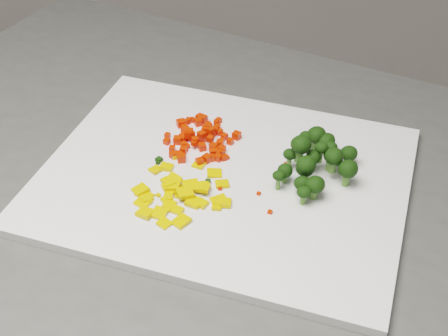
% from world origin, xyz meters
% --- Properties ---
extents(cutting_board, '(0.51, 0.42, 0.01)m').
position_xyz_m(cutting_board, '(0.44, 0.48, 0.91)').
color(cutting_board, white).
rests_on(cutting_board, counter_block).
extents(carrot_pile, '(0.10, 0.10, 0.03)m').
position_xyz_m(carrot_pile, '(0.39, 0.54, 0.93)').
color(carrot_pile, '#F11A02').
rests_on(carrot_pile, cutting_board).
extents(pepper_pile, '(0.12, 0.12, 0.02)m').
position_xyz_m(pepper_pile, '(0.39, 0.43, 0.92)').
color(pepper_pile, '#E6AA0C').
rests_on(pepper_pile, cutting_board).
extents(broccoli_pile, '(0.12, 0.12, 0.06)m').
position_xyz_m(broccoli_pile, '(0.55, 0.50, 0.94)').
color(broccoli_pile, black).
rests_on(broccoli_pile, cutting_board).
extents(carrot_cube_0, '(0.01, 0.01, 0.01)m').
position_xyz_m(carrot_cube_0, '(0.41, 0.56, 0.92)').
color(carrot_cube_0, '#F11A02').
rests_on(carrot_cube_0, carrot_pile).
extents(carrot_cube_1, '(0.01, 0.01, 0.01)m').
position_xyz_m(carrot_cube_1, '(0.42, 0.52, 0.92)').
color(carrot_cube_1, '#F11A02').
rests_on(carrot_cube_1, carrot_pile).
extents(carrot_cube_2, '(0.01, 0.01, 0.01)m').
position_xyz_m(carrot_cube_2, '(0.40, 0.52, 0.92)').
color(carrot_cube_2, '#F11A02').
rests_on(carrot_cube_2, carrot_pile).
extents(carrot_cube_3, '(0.01, 0.01, 0.01)m').
position_xyz_m(carrot_cube_3, '(0.41, 0.56, 0.92)').
color(carrot_cube_3, '#F11A02').
rests_on(carrot_cube_3, carrot_pile).
extents(carrot_cube_4, '(0.01, 0.01, 0.01)m').
position_xyz_m(carrot_cube_4, '(0.42, 0.55, 0.92)').
color(carrot_cube_4, '#F11A02').
rests_on(carrot_cube_4, carrot_pile).
extents(carrot_cube_5, '(0.01, 0.01, 0.01)m').
position_xyz_m(carrot_cube_5, '(0.42, 0.51, 0.92)').
color(carrot_cube_5, '#F11A02').
rests_on(carrot_cube_5, carrot_pile).
extents(carrot_cube_6, '(0.01, 0.01, 0.01)m').
position_xyz_m(carrot_cube_6, '(0.42, 0.52, 0.92)').
color(carrot_cube_6, '#F11A02').
rests_on(carrot_cube_6, carrot_pile).
extents(carrot_cube_7, '(0.01, 0.01, 0.01)m').
position_xyz_m(carrot_cube_7, '(0.40, 0.49, 0.92)').
color(carrot_cube_7, '#F11A02').
rests_on(carrot_cube_7, carrot_pile).
extents(carrot_cube_8, '(0.01, 0.01, 0.01)m').
position_xyz_m(carrot_cube_8, '(0.42, 0.55, 0.92)').
color(carrot_cube_8, '#F11A02').
rests_on(carrot_cube_8, carrot_pile).
extents(carrot_cube_9, '(0.01, 0.01, 0.01)m').
position_xyz_m(carrot_cube_9, '(0.35, 0.53, 0.92)').
color(carrot_cube_9, '#F11A02').
rests_on(carrot_cube_9, carrot_pile).
extents(carrot_cube_10, '(0.01, 0.01, 0.01)m').
position_xyz_m(carrot_cube_10, '(0.40, 0.55, 0.93)').
color(carrot_cube_10, '#F11A02').
rests_on(carrot_cube_10, carrot_pile).
extents(carrot_cube_11, '(0.01, 0.01, 0.01)m').
position_xyz_m(carrot_cube_11, '(0.37, 0.56, 0.92)').
color(carrot_cube_11, '#F11A02').
rests_on(carrot_cube_11, carrot_pile).
extents(carrot_cube_12, '(0.01, 0.01, 0.01)m').
position_xyz_m(carrot_cube_12, '(0.38, 0.54, 0.92)').
color(carrot_cube_12, '#F11A02').
rests_on(carrot_cube_12, carrot_pile).
extents(carrot_cube_13, '(0.01, 0.01, 0.01)m').
position_xyz_m(carrot_cube_13, '(0.41, 0.55, 0.92)').
color(carrot_cube_13, '#F11A02').
rests_on(carrot_cube_13, carrot_pile).
extents(carrot_cube_14, '(0.01, 0.01, 0.01)m').
position_xyz_m(carrot_cube_14, '(0.37, 0.59, 0.92)').
color(carrot_cube_14, '#F11A02').
rests_on(carrot_cube_14, carrot_pile).
extents(carrot_cube_15, '(0.01, 0.01, 0.01)m').
position_xyz_m(carrot_cube_15, '(0.41, 0.57, 0.92)').
color(carrot_cube_15, '#F11A02').
rests_on(carrot_cube_15, carrot_pile).
extents(carrot_cube_16, '(0.01, 0.01, 0.01)m').
position_xyz_m(carrot_cube_16, '(0.40, 0.56, 0.92)').
color(carrot_cube_16, '#F11A02').
rests_on(carrot_cube_16, carrot_pile).
extents(carrot_cube_17, '(0.01, 0.01, 0.01)m').
position_xyz_m(carrot_cube_17, '(0.37, 0.54, 0.92)').
color(carrot_cube_17, '#F11A02').
rests_on(carrot_cube_17, carrot_pile).
extents(carrot_cube_18, '(0.01, 0.01, 0.01)m').
position_xyz_m(carrot_cube_18, '(0.41, 0.59, 0.92)').
color(carrot_cube_18, '#F11A02').
rests_on(carrot_cube_18, carrot_pile).
extents(carrot_cube_19, '(0.01, 0.01, 0.01)m').
position_xyz_m(carrot_cube_19, '(0.39, 0.54, 0.92)').
color(carrot_cube_19, '#F11A02').
rests_on(carrot_cube_19, carrot_pile).
extents(carrot_cube_20, '(0.01, 0.01, 0.01)m').
position_xyz_m(carrot_cube_20, '(0.37, 0.51, 0.92)').
color(carrot_cube_20, '#F11A02').
rests_on(carrot_cube_20, carrot_pile).
extents(carrot_cube_21, '(0.01, 0.01, 0.01)m').
position_xyz_m(carrot_cube_21, '(0.42, 0.52, 0.92)').
color(carrot_cube_21, '#F11A02').
rests_on(carrot_cube_21, carrot_pile).
extents(carrot_cube_22, '(0.01, 0.01, 0.01)m').
position_xyz_m(carrot_cube_22, '(0.37, 0.54, 0.92)').
color(carrot_cube_22, '#F11A02').
rests_on(carrot_cube_22, carrot_pile).
extents(carrot_cube_23, '(0.01, 0.01, 0.01)m').
position_xyz_m(carrot_cube_23, '(0.43, 0.54, 0.92)').
color(carrot_cube_23, '#F11A02').
rests_on(carrot_cube_23, carrot_pile).
extents(carrot_cube_24, '(0.01, 0.01, 0.01)m').
position_xyz_m(carrot_cube_24, '(0.37, 0.55, 0.92)').
color(carrot_cube_24, '#F11A02').
rests_on(carrot_cube_24, carrot_pile).
extents(carrot_cube_25, '(0.01, 0.01, 0.01)m').
position_xyz_m(carrot_cube_25, '(0.39, 0.55, 0.92)').
color(carrot_cube_25, '#F11A02').
rests_on(carrot_cube_25, carrot_pile).
extents(carrot_cube_26, '(0.01, 0.01, 0.01)m').
position_xyz_m(carrot_cube_26, '(0.37, 0.52, 0.92)').
color(carrot_cube_26, '#F11A02').
rests_on(carrot_cube_26, carrot_pile).
extents(carrot_cube_27, '(0.01, 0.01, 0.01)m').
position_xyz_m(carrot_cube_27, '(0.43, 0.51, 0.92)').
color(carrot_cube_27, '#F11A02').
rests_on(carrot_cube_27, carrot_pile).
extents(carrot_cube_28, '(0.01, 0.01, 0.01)m').
position_xyz_m(carrot_cube_28, '(0.36, 0.57, 0.92)').
color(carrot_cube_28, '#F11A02').
rests_on(carrot_cube_28, carrot_pile).
extents(carrot_cube_29, '(0.01, 0.01, 0.01)m').
position_xyz_m(carrot_cube_29, '(0.40, 0.58, 0.92)').
color(carrot_cube_29, '#F11A02').
rests_on(carrot_cube_29, carrot_pile).
extents(carrot_cube_30, '(0.01, 0.01, 0.01)m').
position_xyz_m(carrot_cube_30, '(0.36, 0.58, 0.92)').
color(carrot_cube_30, '#F11A02').
rests_on(carrot_cube_30, carrot_pile).
extents(carrot_cube_31, '(0.01, 0.01, 0.01)m').
position_xyz_m(carrot_cube_31, '(0.36, 0.53, 0.92)').
color(carrot_cube_31, '#F11A02').
rests_on(carrot_cube_31, carrot_pile).
extents(carrot_cube_32, '(0.01, 0.01, 0.01)m').
position_xyz_m(carrot_cube_32, '(0.41, 0.50, 0.92)').
color(carrot_cube_32, '#F11A02').
rests_on(carrot_cube_32, carrot_pile).
extents(carrot_cube_33, '(0.01, 0.01, 0.01)m').
position_xyz_m(carrot_cube_33, '(0.36, 0.57, 0.92)').
color(carrot_cube_33, '#F11A02').
rests_on(carrot_cube_33, carrot_pile).
extents(carrot_cube_34, '(0.01, 0.01, 0.01)m').
position_xyz_m(carrot_cube_34, '(0.39, 0.54, 0.92)').
color(carrot_cube_34, '#F11A02').
rests_on(carrot_cube_34, carrot_pile).
extents(carrot_cube_35, '(0.01, 0.01, 0.01)m').
position_xyz_m(carrot_cube_35, '(0.38, 0.52, 0.92)').
color(carrot_cube_35, '#F11A02').
rests_on(carrot_cube_35, carrot_pile).
extents(carrot_cube_36, '(0.01, 0.01, 0.01)m').
position_xyz_m(carrot_cube_36, '(0.41, 0.50, 0.92)').
color(carrot_cube_36, '#F11A02').
rests_on(carrot_cube_36, carrot_pile).
extents(carrot_cube_37, '(0.01, 0.01, 0.01)m').
position_xyz_m(carrot_cube_37, '(0.36, 0.50, 0.92)').
color(carrot_cube_37, '#F11A02').
rests_on(carrot_cube_37, carrot_pile).
extents(carrot_cube_38, '(0.01, 0.01, 0.01)m').
position_xyz_m(carrot_cube_38, '(0.41, 0.56, 0.92)').
color(carrot_cube_38, '#F11A02').
rests_on(carrot_cube_38, carrot_pile).
extents(carrot_cube_39, '(0.01, 0.01, 0.01)m').
position_xyz_m(carrot_cube_39, '(0.37, 0.55, 0.92)').
color(carrot_cube_39, '#F11A02').
rests_on(carrot_cube_39, carrot_pile).
extents(carrot_cube_40, '(0.01, 0.01, 0.01)m').
position_xyz_m(carrot_cube_40, '(0.41, 0.53, 0.92)').
color(carrot_cube_40, '#F11A02').
rests_on(carrot_cube_40, carrot_pile).
extents(carrot_cube_41, '(0.01, 0.01, 0.01)m').
position_xyz_m(carrot_cube_41, '(0.36, 0.51, 0.92)').
color(carrot_cube_41, '#F11A02').
rests_on(carrot_cube_41, carrot_pile).
extents(carrot_cube_42, '(0.01, 0.01, 0.01)m').
position_xyz_m(carrot_cube_42, '(0.40, 0.56, 0.92)').
color(carrot_cube_42, '#F11A02').
rests_on(carrot_cube_42, carrot_pile).
extents(carrot_cube_43, '(0.01, 0.01, 0.01)m').
position_xyz_m(carrot_cube_43, '(0.41, 0.57, 0.92)').
color(carrot_cube_43, '#F11A02').
rests_on(carrot_cube_43, carrot_pile).
extents(carrot_cube_44, '(0.01, 0.01, 0.01)m').
position_xyz_m(carrot_cube_44, '(0.39, 0.53, 0.92)').
color(carrot_cube_44, '#F11A02').
rests_on(carrot_cube_44, carrot_pile).
extents(carrot_cube_45, '(0.01, 0.01, 0.01)m').
position_xyz_m(carrot_cube_45, '(0.36, 0.57, 0.92)').
color(carrot_cube_45, '#F11A02').
rests_on(carrot_cube_45, carrot_pile).
extents(carrot_cube_46, '(0.01, 0.01, 0.01)m').
position_xyz_m(carrot_cube_46, '(0.39, 0.53, 0.92)').
color(carrot_cube_46, '#F11A02').
rests_on(carrot_cube_46, carrot_pile).
extents(carrot_cube_47, '(0.01, 0.01, 0.01)m').
position_xyz_m(carrot_cube_47, '(0.37, 0.50, 0.92)').
color(carrot_cube_47, '#F11A02').
rests_on(carrot_cube_47, carrot_pile).
extents(carrot_cube_48, '(0.01, 0.01, 0.01)m').
position_xyz_m(carrot_cube_48, '(0.44, 0.56, 0.92)').
color(carrot_cube_48, '#F11A02').
rests_on(carrot_cube_48, carrot_pile).
extents(carrot_cube_49, '(0.01, 0.01, 0.01)m').
position_xyz_m(carrot_cube_49, '(0.40, 0.56, 0.92)').
color(carrot_cube_49, '#F11A02').
rests_on(carrot_cube_49, carrot_pile).
extents(carrot_cube_50, '(0.01, 0.01, 0.01)m').
position_xyz_m(carrot_cube_50, '(0.37, 0.52, 0.92)').
color(carrot_cube_50, '#F11A02').
rests_on(carrot_cube_50, carrot_pile).
extents(carrot_cube_51, '(0.01, 0.01, 0.01)m').
position_xyz_m(carrot_cube_51, '(0.41, 0.52, 0.92)').
color(carrot_cube_51, '#F11A02').
rests_on(carrot_cube_51, carrot_pile).
extents(carrot_cube_52, '(0.01, 0.01, 0.01)m').
position_xyz_m(carrot_cube_52, '(0.39, 0.58, 0.92)').
color(carrot_cube_52, '#F11A02').
rests_on(carrot_cube_52, carrot_pile).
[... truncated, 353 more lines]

